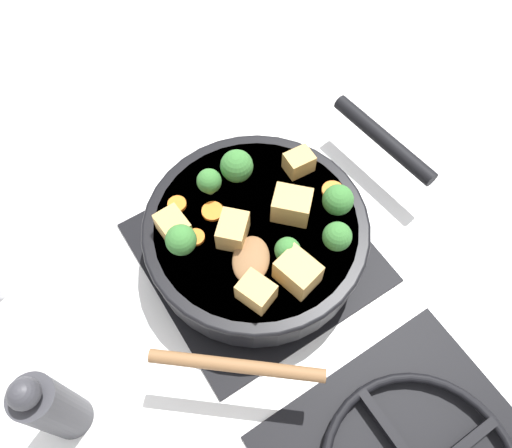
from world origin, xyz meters
name	(u,v)px	position (x,y,z in m)	size (l,w,h in m)	color
ground_plane	(256,253)	(0.00, 0.00, 0.00)	(2.40, 2.40, 0.00)	white
front_burner_grate	(256,249)	(0.00, 0.00, 0.01)	(0.31, 0.31, 0.03)	black
skillet_pan	(257,233)	(0.00, 0.00, 0.06)	(0.42, 0.31, 0.06)	black
wooden_spoon	(244,313)	(0.08, 0.10, 0.10)	(0.21, 0.22, 0.02)	brown
tofu_cube_center_large	(232,229)	(0.04, 0.00, 0.11)	(0.04, 0.04, 0.04)	tan
tofu_cube_near_handle	(256,292)	(0.06, 0.09, 0.10)	(0.04, 0.03, 0.03)	tan
tofu_cube_east_chunk	(173,227)	(0.10, -0.05, 0.10)	(0.04, 0.03, 0.03)	tan
tofu_cube_west_chunk	(292,205)	(-0.05, 0.01, 0.11)	(0.05, 0.04, 0.04)	tan
tofu_cube_back_piece	(294,274)	(0.00, 0.09, 0.11)	(0.05, 0.04, 0.04)	tan
tofu_cube_front_piece	(299,162)	(-0.10, -0.04, 0.10)	(0.04, 0.03, 0.03)	tan
broccoli_floret_near_spoon	(181,240)	(0.10, -0.02, 0.11)	(0.04, 0.04, 0.05)	#709956
broccoli_floret_center_top	(337,237)	(-0.07, 0.08, 0.11)	(0.04, 0.04, 0.05)	#709956
broccoli_floret_east_rim	(338,200)	(-0.10, 0.04, 0.12)	(0.04, 0.04, 0.05)	#709956
broccoli_floret_west_rim	(237,166)	(-0.02, -0.08, 0.12)	(0.05, 0.05, 0.05)	#709956
broccoli_floret_north_edge	(287,250)	(-0.01, 0.06, 0.11)	(0.03, 0.03, 0.04)	#709956
broccoli_floret_south_cluster	(209,181)	(0.02, -0.08, 0.11)	(0.03, 0.03, 0.04)	#709956
carrot_slice_orange_thin	(177,204)	(0.07, -0.08, 0.09)	(0.03, 0.03, 0.01)	orange
carrot_slice_near_center	(196,237)	(0.08, -0.03, 0.09)	(0.02, 0.02, 0.01)	orange
carrot_slice_edge_slice	(213,211)	(0.04, -0.05, 0.09)	(0.03, 0.03, 0.01)	orange
carrot_slice_under_broccoli	(333,191)	(-0.12, 0.01, 0.09)	(0.03, 0.03, 0.01)	orange
pepper_mill	(52,407)	(0.32, 0.07, 0.08)	(0.05, 0.05, 0.17)	#333338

